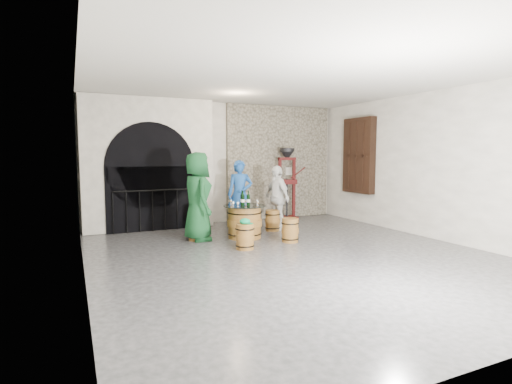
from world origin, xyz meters
name	(u,v)px	position (x,y,z in m)	size (l,w,h in m)	color
ground	(294,256)	(0.00, 0.00, 0.00)	(8.00, 8.00, 0.00)	#2B2B2E
wall_back	(219,163)	(0.00, 4.00, 1.60)	(8.00, 8.00, 0.00)	silver
wall_left	(81,171)	(-3.50, 0.00, 1.60)	(8.00, 8.00, 0.00)	silver
wall_right	(436,165)	(3.50, 0.00, 1.60)	(8.00, 8.00, 0.00)	silver
ceiling	(296,76)	(0.00, 0.00, 3.20)	(8.00, 8.00, 0.00)	beige
stone_facing_panel	(279,162)	(1.80, 3.94, 1.60)	(3.20, 0.12, 3.18)	gray
arched_opening	(149,165)	(-1.90, 3.74, 1.58)	(3.10, 0.60, 3.19)	silver
shuttered_window	(359,156)	(3.38, 2.40, 1.80)	(0.23, 1.10, 2.00)	black
barrel_table	(245,222)	(-0.21, 1.80, 0.36)	(0.93, 0.93, 0.72)	brown
barrel_stool_left	(197,229)	(-1.24, 2.01, 0.25)	(0.38, 0.38, 0.50)	brown
barrel_stool_far	(240,219)	(0.11, 2.80, 0.25)	(0.38, 0.38, 0.50)	brown
barrel_stool_right	(273,220)	(0.73, 2.28, 0.25)	(0.38, 0.38, 0.50)	brown
barrel_stool_near_right	(290,230)	(0.50, 1.02, 0.25)	(0.38, 0.38, 0.50)	brown
barrel_stool_near_left	(245,237)	(-0.61, 0.83, 0.25)	(0.38, 0.38, 0.50)	brown
green_cap	(245,221)	(-0.61, 0.83, 0.55)	(0.25, 0.21, 0.11)	#0C8C56
person_green	(198,196)	(-1.20, 2.00, 0.94)	(0.92, 0.60, 1.89)	#134722
person_blue	(240,194)	(0.14, 2.89, 0.85)	(0.62, 0.40, 1.69)	#1B4D98
person_white	(277,198)	(0.89, 2.35, 0.78)	(0.92, 0.38, 1.57)	white
wine_bottle_left	(243,199)	(-0.24, 1.82, 0.85)	(0.08, 0.08, 0.32)	black
wine_bottle_center	(248,199)	(-0.12, 1.78, 0.85)	(0.08, 0.08, 0.32)	black
wine_bottle_right	(242,199)	(-0.21, 1.92, 0.85)	(0.08, 0.08, 0.32)	black
tasting_glass_a	(238,204)	(-0.41, 1.69, 0.77)	(0.05, 0.05, 0.10)	#C77626
tasting_glass_b	(257,202)	(0.14, 1.89, 0.77)	(0.05, 0.05, 0.10)	#C77626
tasting_glass_c	(231,202)	(-0.40, 2.13, 0.77)	(0.05, 0.05, 0.10)	#C77626
tasting_glass_d	(246,202)	(-0.10, 1.99, 0.77)	(0.05, 0.05, 0.10)	#C77626
tasting_glass_e	(258,203)	(0.05, 1.67, 0.77)	(0.05, 0.05, 0.10)	#C77626
tasting_glass_f	(233,204)	(-0.48, 1.79, 0.77)	(0.05, 0.05, 0.10)	#C77626
side_barrel	(199,217)	(-0.86, 3.12, 0.31)	(0.48, 0.48, 0.63)	brown
corking_press	(287,179)	(1.80, 3.48, 1.16)	(0.83, 0.50, 2.00)	#440E0B
control_box	(288,171)	(2.05, 3.86, 1.35)	(0.18, 0.10, 0.22)	silver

